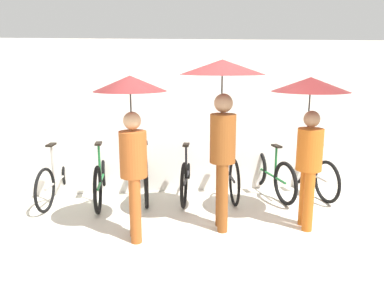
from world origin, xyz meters
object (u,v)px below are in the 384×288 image
object	(u,v)px
parked_bicycle_5	(270,173)
pedestrian_trailing	(310,111)
parked_bicycle_1	(102,177)
parked_bicycle_6	(309,172)
pedestrian_leading	(132,118)
pedestrian_center	(222,96)
parked_bicycle_2	(145,173)
parked_bicycle_4	(228,171)
parked_bicycle_0	(59,178)
parked_bicycle_3	(187,173)

from	to	relation	value
parked_bicycle_5	pedestrian_trailing	distance (m)	1.68
parked_bicycle_1	parked_bicycle_6	world-z (taller)	parked_bicycle_6
parked_bicycle_6	pedestrian_leading	xyz separation A→B (m)	(-2.79, -1.33, 1.13)
pedestrian_leading	pedestrian_center	bearing A→B (deg)	3.34
parked_bicycle_1	parked_bicycle_2	world-z (taller)	parked_bicycle_1
parked_bicycle_2	pedestrian_leading	distance (m)	1.80
parked_bicycle_1	parked_bicycle_2	distance (m)	0.68
parked_bicycle_4	parked_bicycle_6	size ratio (longest dim) A/B	1.09
parked_bicycle_4	parked_bicycle_1	bearing A→B (deg)	93.45
parked_bicycle_0	parked_bicycle_5	distance (m)	3.35
parked_bicycle_1	parked_bicycle_3	distance (m)	1.34
parked_bicycle_1	pedestrian_leading	world-z (taller)	pedestrian_leading
parked_bicycle_1	parked_bicycle_4	size ratio (longest dim) A/B	1.01
parked_bicycle_1	parked_bicycle_5	distance (m)	2.68
parked_bicycle_2	parked_bicycle_5	world-z (taller)	parked_bicycle_5
parked_bicycle_3	parked_bicycle_4	world-z (taller)	parked_bicycle_3
parked_bicycle_5	pedestrian_leading	size ratio (longest dim) A/B	0.82
parked_bicycle_0	pedestrian_leading	xyz separation A→B (m)	(1.23, -1.42, 1.12)
parked_bicycle_2	pedestrian_trailing	bearing A→B (deg)	-124.46
parked_bicycle_0	parked_bicycle_1	xyz separation A→B (m)	(0.67, -0.07, 0.01)
parked_bicycle_0	parked_bicycle_6	world-z (taller)	parked_bicycle_6
parked_bicycle_1	parked_bicycle_2	xyz separation A→B (m)	(0.67, 0.08, 0.02)
parked_bicycle_1	parked_bicycle_6	size ratio (longest dim) A/B	1.10
parked_bicycle_5	parked_bicycle_3	bearing A→B (deg)	75.87
parked_bicycle_4	pedestrian_leading	size ratio (longest dim) A/B	0.90
parked_bicycle_4	pedestrian_center	bearing A→B (deg)	165.51
parked_bicycle_3	pedestrian_trailing	world-z (taller)	pedestrian_trailing
pedestrian_center	parked_bicycle_3	bearing A→B (deg)	106.59
parked_bicycle_2	parked_bicycle_3	size ratio (longest dim) A/B	1.00
parked_bicycle_2	pedestrian_center	distance (m)	2.06
parked_bicycle_3	parked_bicycle_5	distance (m)	1.34
parked_bicycle_2	parked_bicycle_5	size ratio (longest dim) A/B	1.05
pedestrian_leading	pedestrian_trailing	distance (m)	2.20
pedestrian_trailing	parked_bicycle_0	bearing A→B (deg)	165.50
pedestrian_center	pedestrian_trailing	world-z (taller)	pedestrian_center
pedestrian_leading	pedestrian_center	distance (m)	1.14
parked_bicycle_6	parked_bicycle_1	bearing A→B (deg)	80.92
parked_bicycle_2	parked_bicycle_6	size ratio (longest dim) A/B	1.06
parked_bicycle_3	parked_bicycle_4	distance (m)	0.67
parked_bicycle_5	pedestrian_center	size ratio (longest dim) A/B	0.75
parked_bicycle_1	pedestrian_leading	distance (m)	1.83
parked_bicycle_1	pedestrian_center	distance (m)	2.42
parked_bicycle_6	pedestrian_leading	bearing A→B (deg)	106.73
parked_bicycle_1	pedestrian_center	size ratio (longest dim) A/B	0.83
parked_bicycle_1	parked_bicycle_3	world-z (taller)	parked_bicycle_1
parked_bicycle_1	parked_bicycle_2	size ratio (longest dim) A/B	1.04
pedestrian_center	parked_bicycle_1	bearing A→B (deg)	147.12
parked_bicycle_0	parked_bicycle_5	xyz separation A→B (m)	(3.35, -0.11, -0.00)
parked_bicycle_0	pedestrian_center	size ratio (longest dim) A/B	0.75
parked_bicycle_0	parked_bicycle_6	xyz separation A→B (m)	(4.02, -0.09, -0.00)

